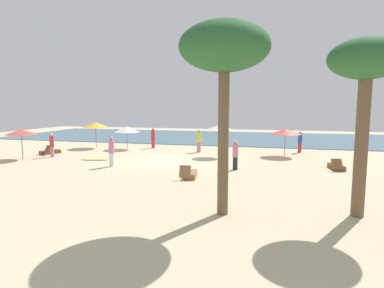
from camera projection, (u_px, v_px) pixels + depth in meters
name	position (u px, v px, depth m)	size (l,w,h in m)	color
ground_plane	(166.00, 162.00, 21.36)	(60.00, 60.00, 0.00)	beige
ocean_water	(213.00, 137.00, 37.70)	(48.00, 16.00, 0.06)	#476B7F
umbrella_0	(285.00, 132.00, 23.66)	(2.28, 2.28, 2.03)	brown
umbrella_1	(96.00, 125.00, 28.31)	(2.28, 2.28, 2.27)	brown
umbrella_2	(127.00, 129.00, 27.52)	(2.15, 2.15, 1.95)	olive
umbrella_3	(21.00, 132.00, 22.36)	(2.10, 2.10, 2.08)	olive
umbrella_4	(219.00, 127.00, 23.48)	(1.82, 1.82, 2.33)	brown
lounger_0	(336.00, 166.00, 18.92)	(0.83, 1.74, 0.71)	brown
lounger_1	(190.00, 174.00, 16.81)	(0.83, 1.72, 0.73)	olive
lounger_2	(50.00, 152.00, 24.89)	(1.21, 1.73, 0.74)	brown
person_0	(199.00, 141.00, 25.76)	(0.41, 0.41, 1.81)	#D17299
person_1	(112.00, 151.00, 19.73)	(0.48, 0.48, 1.89)	white
person_2	(52.00, 145.00, 23.36)	(0.37, 0.37, 1.72)	#D17299
person_3	(235.00, 155.00, 18.72)	(0.36, 0.36, 1.75)	#26262D
person_4	(153.00, 138.00, 28.27)	(0.46, 0.46, 1.76)	#BF3338
person_5	(300.00, 142.00, 25.59)	(0.45, 0.45, 1.70)	#BF3338
palm_1	(366.00, 67.00, 10.38)	(2.44, 2.44, 5.93)	brown
palm_2	(224.00, 51.00, 10.53)	(3.02, 3.02, 6.51)	brown
surfboard	(95.00, 160.00, 22.13)	(1.95, 0.89, 0.07)	gold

